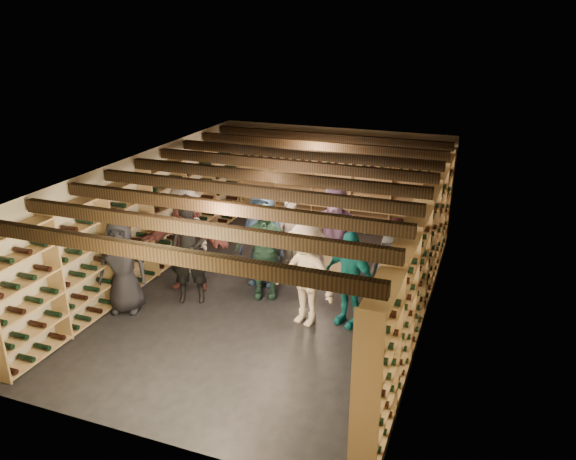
# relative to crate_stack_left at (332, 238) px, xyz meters

# --- Properties ---
(ground) EXTENTS (8.00, 8.00, 0.00)m
(ground) POSITION_rel_crate_stack_left_xyz_m (-0.52, -2.09, -0.42)
(ground) COLOR black
(ground) RESTS_ON ground
(walls) EXTENTS (5.52, 8.02, 2.40)m
(walls) POSITION_rel_crate_stack_left_xyz_m (-0.52, -2.09, 0.78)
(walls) COLOR #BDB193
(walls) RESTS_ON ground
(ceiling) EXTENTS (5.50, 8.00, 0.01)m
(ceiling) POSITION_rel_crate_stack_left_xyz_m (-0.52, -2.09, 1.98)
(ceiling) COLOR beige
(ceiling) RESTS_ON walls
(ceiling_joists) EXTENTS (5.40, 7.12, 0.18)m
(ceiling_joists) POSITION_rel_crate_stack_left_xyz_m (-0.52, -2.09, 1.84)
(ceiling_joists) COLOR black
(ceiling_joists) RESTS_ON ground
(wine_rack_left) EXTENTS (0.32, 7.50, 2.15)m
(wine_rack_left) POSITION_rel_crate_stack_left_xyz_m (-3.09, -2.09, 0.65)
(wine_rack_left) COLOR #A67C50
(wine_rack_left) RESTS_ON ground
(wine_rack_right) EXTENTS (0.32, 7.50, 2.15)m
(wine_rack_right) POSITION_rel_crate_stack_left_xyz_m (2.05, -2.09, 0.65)
(wine_rack_right) COLOR #A67C50
(wine_rack_right) RESTS_ON ground
(wine_rack_back) EXTENTS (4.70, 0.30, 2.15)m
(wine_rack_back) POSITION_rel_crate_stack_left_xyz_m (-0.52, 1.74, 0.65)
(wine_rack_back) COLOR #A67C50
(wine_rack_back) RESTS_ON ground
(crate_stack_left) EXTENTS (0.53, 0.38, 0.85)m
(crate_stack_left) POSITION_rel_crate_stack_left_xyz_m (0.00, 0.00, 0.00)
(crate_stack_left) COLOR tan
(crate_stack_left) RESTS_ON ground
(crate_stack_right) EXTENTS (0.57, 0.46, 0.68)m
(crate_stack_right) POSITION_rel_crate_stack_left_xyz_m (0.38, -0.79, -0.08)
(crate_stack_right) COLOR tan
(crate_stack_right) RESTS_ON ground
(crate_loose) EXTENTS (0.58, 0.47, 0.17)m
(crate_loose) POSITION_rel_crate_stack_left_xyz_m (0.51, 0.18, -0.34)
(crate_loose) COLOR tan
(crate_loose) RESTS_ON ground
(person_0) EXTENTS (0.95, 0.76, 1.70)m
(person_0) POSITION_rel_crate_stack_left_xyz_m (-2.70, -3.48, 0.42)
(person_0) COLOR black
(person_0) RESTS_ON ground
(person_1) EXTENTS (0.82, 0.69, 1.91)m
(person_1) POSITION_rel_crate_stack_left_xyz_m (-1.80, -2.76, 0.53)
(person_1) COLOR black
(person_1) RESTS_ON ground
(person_3) EXTENTS (1.29, 0.98, 1.77)m
(person_3) POSITION_rel_crate_stack_left_xyz_m (0.35, -2.81, 0.46)
(person_3) COLOR beige
(person_3) RESTS_ON ground
(person_4) EXTENTS (1.04, 0.74, 1.64)m
(person_4) POSITION_rel_crate_stack_left_xyz_m (1.02, -2.55, 0.40)
(person_4) COLOR #13747C
(person_4) RESTS_ON ground
(person_5) EXTENTS (1.76, 0.79, 1.83)m
(person_5) POSITION_rel_crate_stack_left_xyz_m (-2.11, -2.31, 0.49)
(person_5) COLOR brown
(person_5) RESTS_ON ground
(person_6) EXTENTS (0.93, 0.62, 1.86)m
(person_6) POSITION_rel_crate_stack_left_xyz_m (-0.88, -1.63, 0.51)
(person_6) COLOR #1C2B43
(person_6) RESTS_ON ground
(person_7) EXTENTS (0.74, 0.62, 1.73)m
(person_7) POSITION_rel_crate_stack_left_xyz_m (-0.40, -1.36, 0.44)
(person_7) COLOR gray
(person_7) RESTS_ON ground
(person_8) EXTENTS (0.92, 0.78, 1.67)m
(person_8) POSITION_rel_crate_stack_left_xyz_m (1.66, -1.80, 0.41)
(person_8) COLOR #44171D
(person_8) RESTS_ON ground
(person_9) EXTENTS (1.27, 0.91, 1.77)m
(person_9) POSITION_rel_crate_stack_left_xyz_m (-2.54, -1.66, 0.46)
(person_9) COLOR beige
(person_9) RESTS_ON ground
(person_10) EXTENTS (1.12, 0.73, 1.77)m
(person_10) POSITION_rel_crate_stack_left_xyz_m (-0.66, -2.13, 0.46)
(person_10) COLOR #284D3D
(person_10) RESTS_ON ground
(person_11) EXTENTS (1.79, 1.08, 1.84)m
(person_11) POSITION_rel_crate_stack_left_xyz_m (0.27, -0.79, 0.50)
(person_11) COLOR #896292
(person_11) RESTS_ON ground
(person_12) EXTENTS (0.82, 0.56, 1.63)m
(person_12) POSITION_rel_crate_stack_left_xyz_m (1.66, -2.35, 0.39)
(person_12) COLOR #35363B
(person_12) RESTS_ON ground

